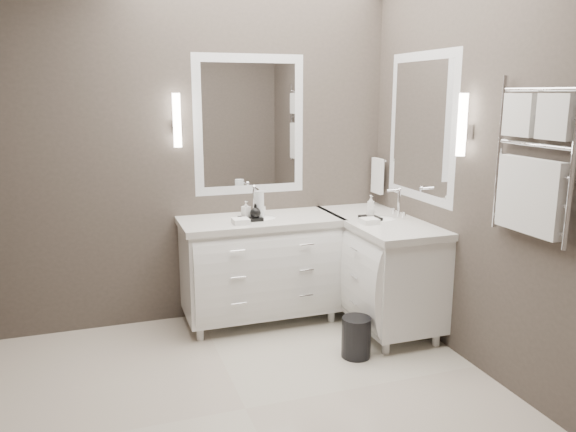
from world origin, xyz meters
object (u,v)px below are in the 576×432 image
object	(u,v)px
vanity_right	(378,264)
waste_bin	(356,337)
towel_ladder	(532,169)
vanity_back	(260,263)

from	to	relation	value
vanity_right	waste_bin	bearing A→B (deg)	-130.24
vanity_right	towel_ladder	size ratio (longest dim) A/B	1.38
vanity_right	towel_ladder	world-z (taller)	towel_ladder
vanity_right	towel_ladder	xyz separation A→B (m)	(0.23, -1.30, 0.91)
towel_ladder	waste_bin	bearing A→B (deg)	129.19
vanity_back	waste_bin	size ratio (longest dim) A/B	4.34
vanity_right	towel_ladder	distance (m)	1.60
vanity_back	vanity_right	distance (m)	0.93
vanity_right	waste_bin	distance (m)	0.74
towel_ladder	waste_bin	distance (m)	1.62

